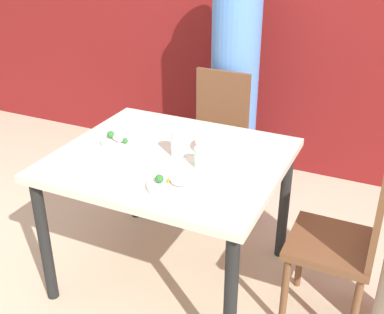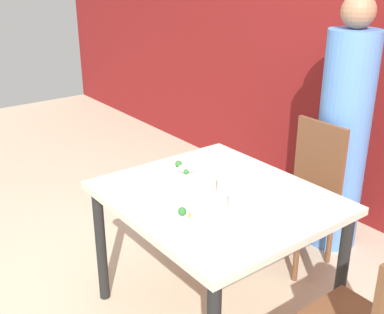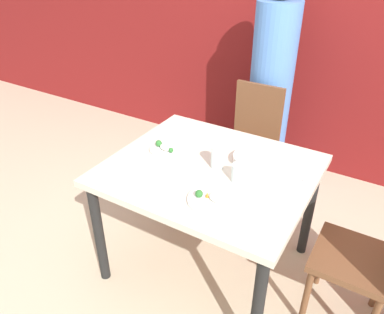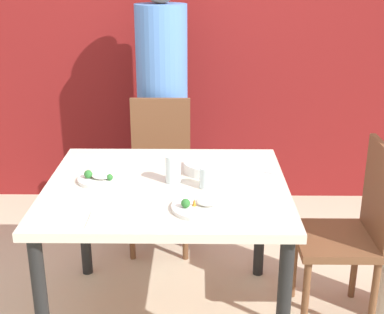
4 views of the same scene
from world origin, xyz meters
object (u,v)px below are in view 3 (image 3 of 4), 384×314
Objects in this scene: plate_rice_adult at (167,148)px; glass_water_tall at (238,173)px; chair_child_spot at (371,255)px; bowl_curry at (254,159)px; person_adult at (270,93)px; chair_adult_spot at (250,142)px.

plate_rice_adult is 0.51m from glass_water_tall.
chair_child_spot is 3.99× the size of bowl_curry.
person_adult reaches higher than bowl_curry.
person_adult is at bearing 105.81° from bowl_curry.
glass_water_tall is (-0.00, -0.20, 0.02)m from bowl_curry.
person_adult is 1.17m from plate_rice_adult.
chair_adult_spot is 0.44m from person_adult.
chair_adult_spot and chair_child_spot have the same top height.
glass_water_tall is at bearing -76.90° from person_adult.
person_adult is 1.05m from bowl_curry.
plate_rice_adult is at bearing -89.35° from chair_child_spot.
bowl_curry is (-0.71, 0.11, 0.28)m from chair_child_spot.
chair_child_spot is at bearing 0.65° from plate_rice_adult.
plate_rice_adult is 2.14× the size of glass_water_tall.
bowl_curry is at bearing -67.01° from chair_adult_spot.
person_adult reaches higher than chair_child_spot.
chair_adult_spot is 9.37× the size of glass_water_tall.
person_adult reaches higher than glass_water_tall.
plate_rice_adult is (-0.51, -0.13, -0.01)m from bowl_curry.
chair_adult_spot is 1.28m from chair_child_spot.
chair_child_spot is 1.26m from plate_rice_adult.
chair_child_spot reaches higher than plate_rice_adult.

